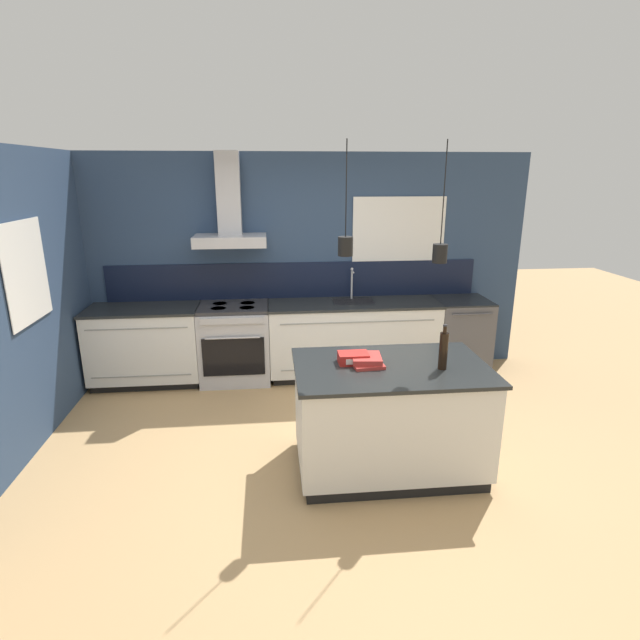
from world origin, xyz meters
The scene contains 11 objects.
ground_plane centered at (0.00, 0.00, 0.00)m, with size 16.00×16.00×0.00m, color tan.
wall_back centered at (-0.04, 2.00, 1.36)m, with size 5.60×2.43×2.60m.
wall_left centered at (-2.43, 0.70, 1.30)m, with size 0.08×3.80×2.60m.
counter_run_left centered at (-1.75, 1.69, 0.46)m, with size 1.25×0.64×0.91m.
counter_run_sink centered at (0.67, 1.69, 0.46)m, with size 2.02×0.64×1.29m.
oven_range centered at (-0.73, 1.69, 0.46)m, with size 0.80×0.66×0.91m.
dishwasher centered at (1.98, 1.69, 0.46)m, with size 0.63×0.65×0.91m.
kitchen_island centered at (0.63, -0.30, 0.46)m, with size 1.53×0.97×0.91m.
bottle_on_island centered at (1.01, -0.41, 1.06)m, with size 0.07×0.07×0.36m.
book_stack centered at (0.44, -0.25, 0.94)m, with size 0.26×0.29×0.07m.
red_supply_box centered at (0.34, -0.22, 0.95)m, with size 0.24×0.17×0.08m.
Camera 1 is at (-0.30, -3.90, 2.38)m, focal length 28.00 mm.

